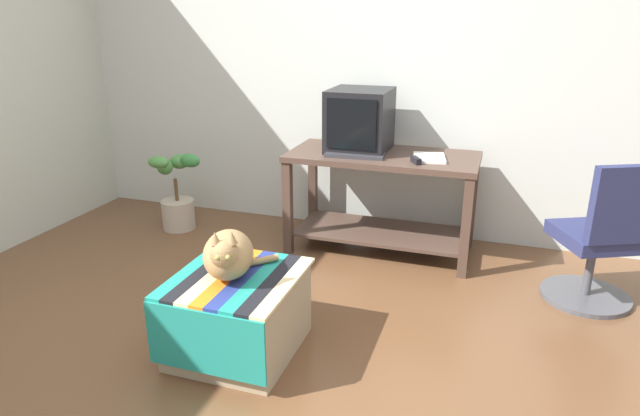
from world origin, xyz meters
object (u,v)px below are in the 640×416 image
at_px(tv_monitor, 360,121).
at_px(office_chair, 601,244).
at_px(book, 429,158).
at_px(ottoman_with_blanket, 238,314).
at_px(cat, 228,254).
at_px(desk, 382,186).
at_px(potted_plant, 177,197).
at_px(stapler, 416,160).
at_px(keyboard, 355,155).

distance_m(tv_monitor, office_chair, 1.72).
distance_m(book, ottoman_with_blanket, 1.71).
distance_m(tv_monitor, ottoman_with_blanket, 1.73).
xyz_separation_m(book, cat, (-0.76, -1.46, -0.19)).
xyz_separation_m(desk, office_chair, (1.38, -0.38, -0.10)).
relative_size(potted_plant, stapler, 5.76).
xyz_separation_m(keyboard, book, (0.49, 0.09, -0.00)).
bearing_deg(keyboard, desk, 35.21).
xyz_separation_m(keyboard, cat, (-0.27, -1.37, -0.19)).
height_order(keyboard, cat, keyboard).
relative_size(book, office_chair, 0.29).
distance_m(tv_monitor, potted_plant, 1.60).
relative_size(desk, office_chair, 1.47).
xyz_separation_m(office_chair, stapler, (-1.13, 0.20, 0.36)).
xyz_separation_m(ottoman_with_blanket, cat, (-0.03, -0.01, 0.33)).
relative_size(desk, tv_monitor, 2.89).
bearing_deg(desk, tv_monitor, 162.89).
relative_size(cat, potted_plant, 0.72).
bearing_deg(cat, potted_plant, 109.81).
height_order(office_chair, stapler, office_chair).
bearing_deg(stapler, potted_plant, 146.39).
xyz_separation_m(desk, cat, (-0.43, -1.51, 0.05)).
bearing_deg(keyboard, book, 5.96).
relative_size(tv_monitor, office_chair, 0.51).
bearing_deg(ottoman_with_blanket, tv_monitor, 82.13).
bearing_deg(cat, book, 41.85).
bearing_deg(office_chair, book, -43.18).
height_order(book, office_chair, office_chair).
relative_size(keyboard, stapler, 3.64).
bearing_deg(office_chair, keyboard, -34.51).
height_order(desk, ottoman_with_blanket, desk).
relative_size(ottoman_with_blanket, cat, 1.48).
bearing_deg(potted_plant, cat, -49.49).
height_order(keyboard, book, keyboard).
xyz_separation_m(tv_monitor, book, (0.51, -0.11, -0.20)).
bearing_deg(tv_monitor, desk, -17.11).
xyz_separation_m(tv_monitor, office_chair, (1.57, -0.44, -0.55)).
bearing_deg(cat, office_chair, 11.05).
bearing_deg(keyboard, office_chair, -13.56).
bearing_deg(tv_monitor, book, -11.51).
distance_m(cat, stapler, 1.51).
xyz_separation_m(tv_monitor, stapler, (0.45, -0.24, -0.19)).
xyz_separation_m(tv_monitor, cat, (-0.24, -1.56, -0.39)).
xyz_separation_m(book, ottoman_with_blanket, (-0.73, -1.45, -0.52)).
bearing_deg(potted_plant, ottoman_with_blanket, -48.67).
distance_m(desk, cat, 1.57).
height_order(tv_monitor, stapler, tv_monitor).
xyz_separation_m(desk, stapler, (0.26, -0.18, 0.25)).
height_order(book, stapler, stapler).
height_order(desk, book, book).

